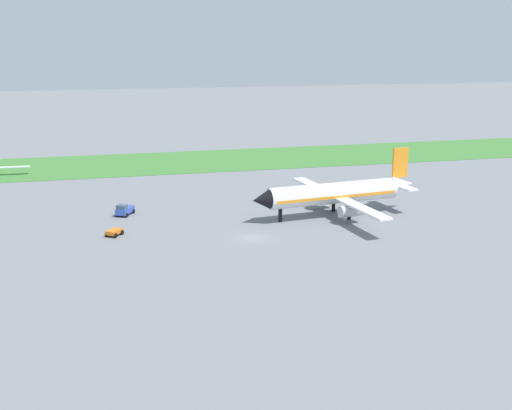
% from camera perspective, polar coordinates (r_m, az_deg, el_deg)
% --- Properties ---
extents(ground_plane, '(600.00, 600.00, 0.00)m').
position_cam_1_polar(ground_plane, '(91.98, -0.34, -2.96)').
color(ground_plane, slate).
extents(grass_taxiway_strip, '(360.00, 28.00, 0.08)m').
position_cam_1_polar(grass_taxiway_strip, '(150.71, -5.93, 3.91)').
color(grass_taxiway_strip, '#3D7533').
rests_on(grass_taxiway_strip, ground_plane).
extents(airplane_midfield_jet, '(29.15, 29.64, 10.48)m').
position_cam_1_polar(airplane_midfield_jet, '(103.21, 7.23, 1.04)').
color(airplane_midfield_jet, white).
rests_on(airplane_midfield_jet, ground_plane).
extents(baggage_cart_near_gate, '(2.82, 2.95, 0.90)m').
position_cam_1_polar(baggage_cart_near_gate, '(95.07, -12.59, -2.38)').
color(baggage_cart_near_gate, orange).
rests_on(baggage_cart_near_gate, ground_plane).
extents(pushback_tug_midfield, '(3.34, 4.02, 1.95)m').
position_cam_1_polar(pushback_tug_midfield, '(105.68, -11.72, -0.43)').
color(pushback_tug_midfield, '#334FB2').
rests_on(pushback_tug_midfield, ground_plane).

